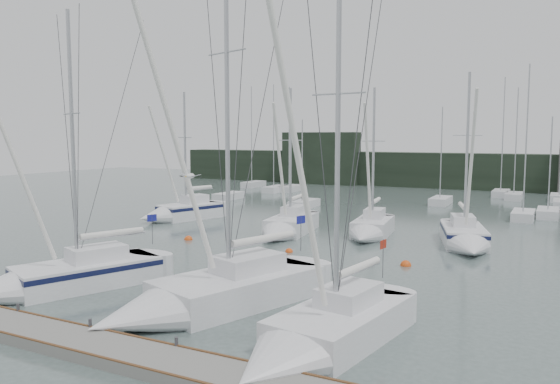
{
  "coord_description": "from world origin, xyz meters",
  "views": [
    {
      "loc": [
        13.28,
        -18.25,
        7.47
      ],
      "look_at": [
        1.27,
        5.0,
        4.76
      ],
      "focal_mm": 35.0,
      "sensor_mm": 36.0,
      "label": 1
    }
  ],
  "objects_px": {
    "sailboat_near_right": "(314,339)",
    "buoy_a": "(289,252)",
    "sailboat_mid_c": "(370,230)",
    "buoy_c": "(188,240)",
    "sailboat_mid_d": "(466,239)",
    "sailboat_near_center": "(194,300)",
    "sailboat_mid_b": "(285,228)",
    "sailboat_mid_a": "(177,213)",
    "sailboat_near_left": "(49,280)",
    "buoy_b": "(406,266)"
  },
  "relations": [
    {
      "from": "sailboat_near_right",
      "to": "buoy_a",
      "type": "height_order",
      "value": "sailboat_near_right"
    },
    {
      "from": "sailboat_near_center",
      "to": "sailboat_near_right",
      "type": "distance_m",
      "value": 6.42
    },
    {
      "from": "sailboat_mid_b",
      "to": "buoy_c",
      "type": "distance_m",
      "value": 7.19
    },
    {
      "from": "sailboat_near_right",
      "to": "buoy_a",
      "type": "xyz_separation_m",
      "value": [
        -8.14,
        14.53,
        -0.57
      ]
    },
    {
      "from": "sailboat_mid_a",
      "to": "sailboat_mid_d",
      "type": "xyz_separation_m",
      "value": [
        24.73,
        -1.0,
        -0.05
      ]
    },
    {
      "from": "buoy_b",
      "to": "sailboat_mid_a",
      "type": "bearing_deg",
      "value": 161.17
    },
    {
      "from": "sailboat_near_center",
      "to": "sailboat_mid_a",
      "type": "height_order",
      "value": "sailboat_near_center"
    },
    {
      "from": "sailboat_near_center",
      "to": "sailboat_mid_a",
      "type": "bearing_deg",
      "value": 148.62
    },
    {
      "from": "sailboat_mid_c",
      "to": "buoy_c",
      "type": "xyz_separation_m",
      "value": [
        -11.4,
        -6.63,
        -0.59
      ]
    },
    {
      "from": "sailboat_near_center",
      "to": "sailboat_mid_c",
      "type": "xyz_separation_m",
      "value": [
        1.15,
        19.91,
        -0.04
      ]
    },
    {
      "from": "sailboat_near_center",
      "to": "sailboat_mid_b",
      "type": "xyz_separation_m",
      "value": [
        -4.74,
        17.87,
        -0.03
      ]
    },
    {
      "from": "sailboat_mid_b",
      "to": "buoy_c",
      "type": "xyz_separation_m",
      "value": [
        -5.51,
        -4.59,
        -0.6
      ]
    },
    {
      "from": "sailboat_near_center",
      "to": "buoy_c",
      "type": "bearing_deg",
      "value": 146.79
    },
    {
      "from": "sailboat_mid_c",
      "to": "sailboat_mid_d",
      "type": "height_order",
      "value": "sailboat_mid_d"
    },
    {
      "from": "sailboat_mid_c",
      "to": "buoy_a",
      "type": "relative_size",
      "value": 23.41
    },
    {
      "from": "sailboat_near_center",
      "to": "sailboat_mid_c",
      "type": "relative_size",
      "value": 1.59
    },
    {
      "from": "sailboat_near_left",
      "to": "sailboat_mid_b",
      "type": "distance_m",
      "value": 18.75
    },
    {
      "from": "sailboat_near_right",
      "to": "sailboat_mid_d",
      "type": "relative_size",
      "value": 1.2
    },
    {
      "from": "sailboat_near_left",
      "to": "sailboat_mid_a",
      "type": "xyz_separation_m",
      "value": [
        -8.67,
        20.88,
        0.06
      ]
    },
    {
      "from": "sailboat_mid_b",
      "to": "sailboat_mid_c",
      "type": "xyz_separation_m",
      "value": [
        5.89,
        2.04,
        -0.01
      ]
    },
    {
      "from": "sailboat_near_center",
      "to": "sailboat_mid_a",
      "type": "distance_m",
      "value": 26.29
    },
    {
      "from": "sailboat_mid_d",
      "to": "buoy_b",
      "type": "bearing_deg",
      "value": -124.52
    },
    {
      "from": "buoy_a",
      "to": "sailboat_near_left",
      "type": "bearing_deg",
      "value": -114.39
    },
    {
      "from": "buoy_b",
      "to": "sailboat_near_left",
      "type": "bearing_deg",
      "value": -136.07
    },
    {
      "from": "sailboat_near_right",
      "to": "sailboat_mid_d",
      "type": "bearing_deg",
      "value": 94.29
    },
    {
      "from": "sailboat_near_center",
      "to": "sailboat_mid_a",
      "type": "relative_size",
      "value": 1.53
    },
    {
      "from": "sailboat_mid_a",
      "to": "sailboat_mid_c",
      "type": "distance_m",
      "value": 17.87
    },
    {
      "from": "buoy_b",
      "to": "sailboat_mid_c",
      "type": "bearing_deg",
      "value": 122.02
    },
    {
      "from": "sailboat_mid_d",
      "to": "buoy_c",
      "type": "height_order",
      "value": "sailboat_mid_d"
    },
    {
      "from": "sailboat_near_right",
      "to": "sailboat_mid_b",
      "type": "height_order",
      "value": "sailboat_near_right"
    },
    {
      "from": "buoy_c",
      "to": "sailboat_near_center",
      "type": "bearing_deg",
      "value": -52.34
    },
    {
      "from": "sailboat_mid_c",
      "to": "buoy_a",
      "type": "xyz_separation_m",
      "value": [
        -3.09,
        -7.04,
        -0.59
      ]
    },
    {
      "from": "sailboat_mid_b",
      "to": "sailboat_mid_d",
      "type": "height_order",
      "value": "sailboat_mid_d"
    },
    {
      "from": "sailboat_near_center",
      "to": "buoy_c",
      "type": "height_order",
      "value": "sailboat_near_center"
    },
    {
      "from": "sailboat_near_center",
      "to": "sailboat_near_right",
      "type": "height_order",
      "value": "sailboat_near_center"
    },
    {
      "from": "sailboat_mid_a",
      "to": "sailboat_mid_d",
      "type": "distance_m",
      "value": 24.75
    },
    {
      "from": "sailboat_near_right",
      "to": "sailboat_mid_d",
      "type": "height_order",
      "value": "sailboat_near_right"
    },
    {
      "from": "buoy_a",
      "to": "sailboat_mid_a",
      "type": "bearing_deg",
      "value": 153.36
    },
    {
      "from": "sailboat_near_left",
      "to": "sailboat_mid_a",
      "type": "relative_size",
      "value": 1.18
    },
    {
      "from": "sailboat_mid_d",
      "to": "buoy_a",
      "type": "relative_size",
      "value": 25.03
    },
    {
      "from": "buoy_a",
      "to": "buoy_c",
      "type": "bearing_deg",
      "value": 177.23
    },
    {
      "from": "sailboat_near_right",
      "to": "buoy_c",
      "type": "bearing_deg",
      "value": 146.99
    },
    {
      "from": "sailboat_near_right",
      "to": "sailboat_mid_c",
      "type": "bearing_deg",
      "value": 112.41
    },
    {
      "from": "sailboat_mid_d",
      "to": "sailboat_mid_c",
      "type": "bearing_deg",
      "value": 159.5
    },
    {
      "from": "sailboat_near_right",
      "to": "sailboat_mid_a",
      "type": "height_order",
      "value": "sailboat_near_right"
    },
    {
      "from": "buoy_c",
      "to": "sailboat_mid_d",
      "type": "bearing_deg",
      "value": 18.23
    },
    {
      "from": "sailboat_near_left",
      "to": "sailboat_mid_d",
      "type": "distance_m",
      "value": 25.55
    },
    {
      "from": "sailboat_near_center",
      "to": "sailboat_mid_d",
      "type": "distance_m",
      "value": 20.88
    },
    {
      "from": "sailboat_mid_b",
      "to": "sailboat_mid_c",
      "type": "height_order",
      "value": "sailboat_mid_b"
    },
    {
      "from": "sailboat_near_center",
      "to": "sailboat_near_left",
      "type": "bearing_deg",
      "value": -156.68
    }
  ]
}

